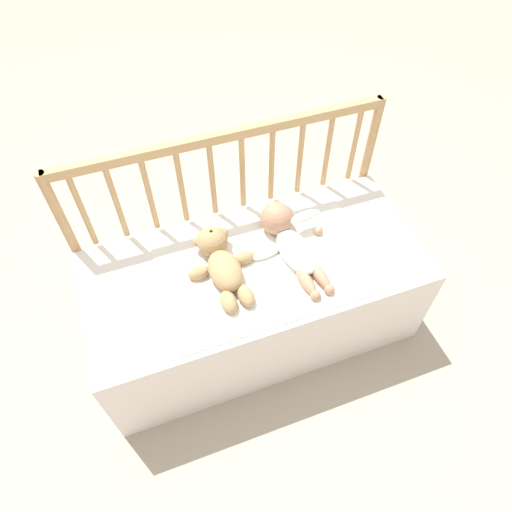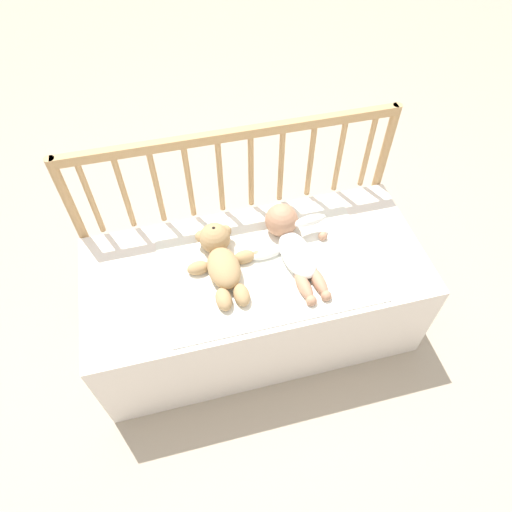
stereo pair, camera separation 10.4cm
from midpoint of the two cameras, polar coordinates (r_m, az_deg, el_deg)
The scene contains 6 objects.
ground_plane at distance 2.06m, azimuth -1.51°, elevation -8.58°, with size 12.00×12.00×0.00m, color tan.
crib_mattress at distance 1.88m, azimuth -1.65°, elevation -5.25°, with size 1.28×0.58×0.44m.
crib_rail at distance 1.80m, azimuth -5.21°, elevation 9.07°, with size 1.28×0.04×0.82m.
blanket at distance 1.69m, azimuth -0.51°, elevation -0.99°, with size 0.78×0.53×0.01m.
teddy_bear at distance 1.65m, azimuth -6.21°, elevation -0.71°, with size 0.26×0.36×0.12m.
baby at distance 1.71m, azimuth 2.44°, elevation 2.00°, with size 0.32×0.43×0.13m.
Camera 1 is at (-0.35, -0.96, 1.80)m, focal length 32.00 mm.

